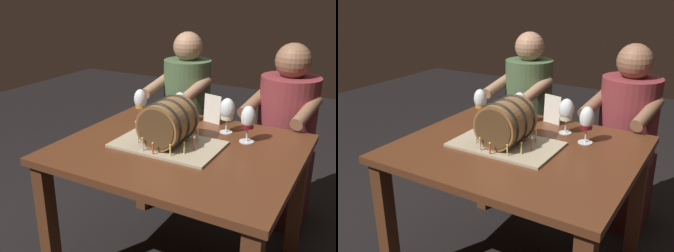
{
  "view_description": "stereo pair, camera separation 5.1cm",
  "coord_description": "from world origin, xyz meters",
  "views": [
    {
      "loc": [
        0.78,
        -1.52,
        1.45
      ],
      "look_at": [
        -0.06,
        -0.02,
        0.82
      ],
      "focal_mm": 40.96,
      "sensor_mm": 36.0,
      "label": 1
    },
    {
      "loc": [
        0.83,
        -1.49,
        1.45
      ],
      "look_at": [
        -0.06,
        -0.02,
        0.82
      ],
      "focal_mm": 40.96,
      "sensor_mm": 36.0,
      "label": 2
    }
  ],
  "objects": [
    {
      "name": "person_seated_right",
      "position": [
        0.34,
        0.75,
        0.54
      ],
      "size": [
        0.43,
        0.51,
        1.15
      ],
      "color": "#4C1B1E",
      "rests_on": "ground"
    },
    {
      "name": "wine_glass_red",
      "position": [
        0.26,
        0.21,
        0.84
      ],
      "size": [
        0.07,
        0.07,
        0.19
      ],
      "color": "white",
      "rests_on": "dining_table"
    },
    {
      "name": "person_seated_left",
      "position": [
        -0.34,
        0.74,
        0.53
      ],
      "size": [
        0.38,
        0.48,
        1.18
      ],
      "color": "#2A3A24",
      "rests_on": "ground"
    },
    {
      "name": "menu_card",
      "position": [
        -0.0,
        0.39,
        0.8
      ],
      "size": [
        0.11,
        0.04,
        0.16
      ],
      "primitive_type": "cube",
      "rotation": [
        -0.04,
        0.0,
        -0.23
      ],
      "color": "silver",
      "rests_on": "dining_table"
    },
    {
      "name": "wine_glass_rose",
      "position": [
        -0.15,
        0.29,
        0.84
      ],
      "size": [
        0.07,
        0.07,
        0.18
      ],
      "color": "white",
      "rests_on": "dining_table"
    },
    {
      "name": "dining_table",
      "position": [
        0.0,
        0.0,
        0.61
      ],
      "size": [
        1.13,
        0.96,
        0.72
      ],
      "color": "#562D19",
      "rests_on": "ground"
    },
    {
      "name": "barrel_cake",
      "position": [
        -0.06,
        -0.02,
        0.83
      ],
      "size": [
        0.51,
        0.33,
        0.24
      ],
      "color": "tan",
      "rests_on": "dining_table"
    },
    {
      "name": "wine_glass_white",
      "position": [
        0.13,
        0.28,
        0.84
      ],
      "size": [
        0.08,
        0.08,
        0.19
      ],
      "color": "white",
      "rests_on": "dining_table"
    },
    {
      "name": "wine_glass_amber",
      "position": [
        -0.36,
        0.2,
        0.85
      ],
      "size": [
        0.07,
        0.07,
        0.19
      ],
      "color": "white",
      "rests_on": "dining_table"
    }
  ]
}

